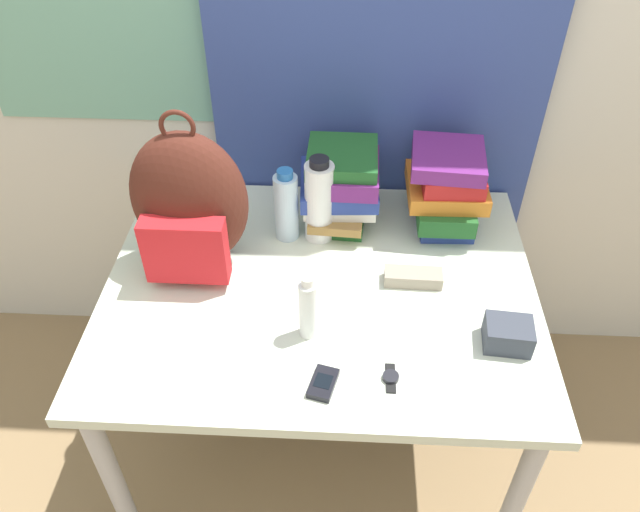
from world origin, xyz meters
TOP-DOWN VIEW (x-y plane):
  - wall_back at (-0.00, 0.97)m, footprint 6.00×0.06m
  - curtain_blue at (0.14, 0.92)m, footprint 0.96×0.04m
  - desk at (0.00, 0.44)m, footprint 1.13×0.89m
  - backpack at (-0.34, 0.52)m, footprint 0.30×0.22m
  - book_stack_left at (0.04, 0.74)m, footprint 0.23×0.28m
  - book_stack_center at (0.34, 0.73)m, footprint 0.22×0.27m
  - water_bottle at (-0.10, 0.64)m, footprint 0.07×0.07m
  - sports_bottle at (-0.01, 0.64)m, footprint 0.08×0.08m
  - sunscreen_bottle at (-0.02, 0.27)m, footprint 0.04×0.04m
  - cell_phone at (0.02, 0.12)m, footprint 0.07×0.10m
  - sunglasses_case at (0.24, 0.46)m, footprint 0.15×0.06m
  - camera_pouch at (0.45, 0.26)m, footprint 0.12×0.10m
  - wristwatch at (0.17, 0.15)m, footprint 0.04×0.08m

SIDE VIEW (x-z plane):
  - desk at x=0.00m, z-range 0.27..0.98m
  - wristwatch at x=0.17m, z-range 0.70..0.72m
  - cell_phone at x=0.02m, z-range 0.71..0.72m
  - sunglasses_case at x=0.24m, z-range 0.71..0.74m
  - camera_pouch at x=0.45m, z-range 0.71..0.77m
  - sunscreen_bottle at x=-0.02m, z-range 0.70..0.88m
  - water_bottle at x=-0.10m, z-range 0.70..0.92m
  - book_stack_left at x=0.04m, z-range 0.71..0.94m
  - book_stack_center at x=0.34m, z-range 0.71..0.95m
  - sports_bottle at x=-0.01m, z-range 0.70..0.96m
  - backpack at x=-0.34m, z-range 0.67..1.12m
  - curtain_blue at x=0.14m, z-range 0.00..2.50m
  - wall_back at x=0.00m, z-range 0.00..2.50m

